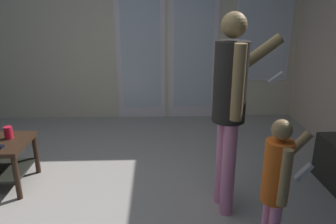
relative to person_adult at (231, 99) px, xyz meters
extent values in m
cube|color=#9F9890|center=(-1.20, -0.04, -1.00)|extent=(5.71, 5.16, 0.02)
cube|color=beige|center=(-1.20, 2.51, 0.28)|extent=(5.71, 0.06, 2.54)
cube|color=white|center=(-0.82, 2.46, 0.00)|extent=(0.75, 0.02, 2.06)
cube|color=silver|center=(-0.82, 2.45, 0.05)|extent=(0.59, 0.01, 1.76)
cube|color=white|center=(-0.01, 2.46, 0.00)|extent=(0.75, 0.02, 2.06)
cube|color=silver|center=(-0.01, 2.45, 0.05)|extent=(0.59, 0.01, 1.76)
cube|color=white|center=(1.05, 2.46, 0.27)|extent=(0.86, 0.02, 1.36)
cube|color=silver|center=(1.05, 2.45, 0.27)|extent=(0.80, 0.01, 1.30)
cylinder|color=black|center=(-1.86, 0.19, -0.78)|extent=(0.05, 0.05, 0.43)
cylinder|color=black|center=(-1.86, 0.68, -0.78)|extent=(0.05, 0.05, 0.43)
cylinder|color=pink|center=(-0.01, -0.09, -0.59)|extent=(0.11, 0.11, 0.81)
cylinder|color=pink|center=(-0.02, 0.09, -0.59)|extent=(0.11, 0.11, 0.81)
cylinder|color=#292623|center=(-0.01, 0.00, 0.13)|extent=(0.26, 0.26, 0.63)
sphere|color=#96784A|center=(-0.01, 0.00, 0.56)|extent=(0.19, 0.19, 0.19)
cylinder|color=#96784A|center=(0.00, -0.18, 0.17)|extent=(0.09, 0.09, 0.56)
cylinder|color=#96784A|center=(0.20, 0.19, 0.28)|extent=(0.52, 0.13, 0.40)
cube|color=white|center=(0.43, 0.21, 0.12)|extent=(0.13, 0.05, 0.11)
cylinder|color=orange|center=(0.14, -0.69, -0.27)|extent=(0.17, 0.17, 0.41)
sphere|color=olive|center=(0.14, -0.69, 0.00)|extent=(0.12, 0.12, 0.12)
cylinder|color=olive|center=(0.14, -0.80, -0.25)|extent=(0.06, 0.06, 0.36)
cylinder|color=olive|center=(0.26, -0.57, -0.21)|extent=(0.28, 0.06, 0.31)
cube|color=white|center=(0.37, -0.57, -0.34)|extent=(0.11, 0.04, 0.13)
cylinder|color=red|center=(-2.03, 0.52, -0.47)|extent=(0.08, 0.08, 0.12)
camera|label=1|loc=(-0.60, -2.37, 0.68)|focal=33.62mm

